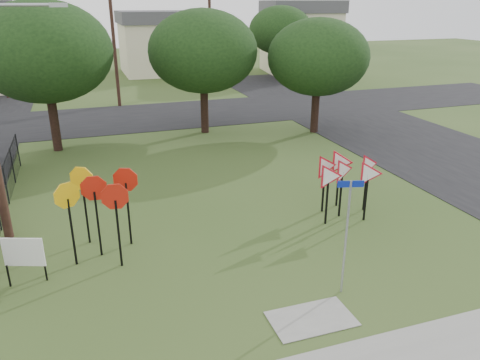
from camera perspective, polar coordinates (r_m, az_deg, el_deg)
The scene contains 17 objects.
ground at distance 13.54m, azimuth 4.02°, elevation -10.70°, with size 140.00×140.00×0.00m, color #2D451A.
street_right at distance 27.37m, azimuth 19.38°, elevation 4.74°, with size 8.00×50.00×0.02m, color black.
street_far at distance 31.72m, azimuth -10.15°, elevation 7.71°, with size 60.00×8.00×0.02m, color black.
curb_pad at distance 11.75m, azimuth 8.71°, elevation -16.38°, with size 2.00×1.20×0.02m, color gray.
street_name_sign at distance 11.94m, azimuth 12.86°, elevation -6.06°, with size 0.62×0.19×3.11m.
stop_sign_cluster at distance 14.00m, azimuth -16.95°, elevation -1.89°, with size 2.36×2.01×2.54m.
yield_sign_cluster at distance 16.48m, azimuth 12.70°, elevation 1.04°, with size 2.80×1.83×2.20m.
info_board at distance 13.64m, azimuth -24.88°, elevation -8.13°, with size 1.04×0.40×1.36m.
far_pole_a at distance 34.76m, azimuth -15.14°, elevation 16.14°, with size 1.40×0.24×9.00m.
far_pole_b at distance 40.10m, azimuth -3.66°, elevation 16.98°, with size 1.40×0.24×8.50m.
fence_run at distance 18.22m, azimuth -27.05°, elevation -1.72°, with size 0.05×11.55×1.50m.
house_mid at distance 51.46m, azimuth -9.58°, elevation 16.27°, with size 8.40×8.40×6.20m.
house_right at distance 51.89m, azimuth 7.32°, elevation 16.97°, with size 8.30×8.30×7.20m.
tree_near_left at distance 24.72m, azimuth -22.77°, elevation 14.20°, with size 6.40×6.40×7.27m.
tree_near_mid at distance 26.54m, azimuth -4.54°, elevation 15.36°, with size 6.00×6.00×6.80m.
tree_near_right at distance 26.89m, azimuth 9.50°, elevation 14.54°, with size 5.60×5.60×6.33m.
tree_far_right at distance 46.53m, azimuth 4.96°, elevation 17.72°, with size 6.00×6.00×6.80m.
Camera 1 is at (-4.60, -10.58, 7.09)m, focal length 35.00 mm.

